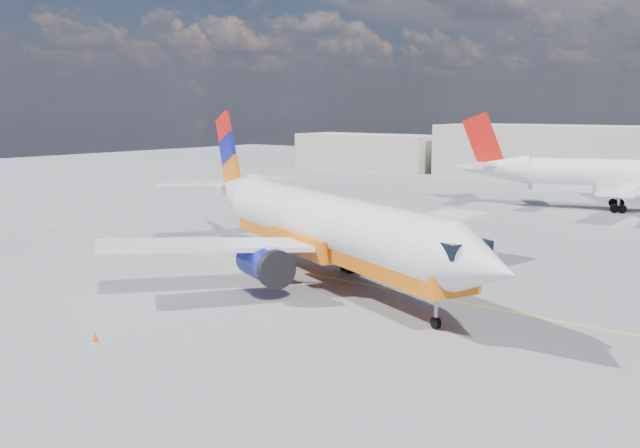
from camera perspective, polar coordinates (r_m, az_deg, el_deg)
The scene contains 6 objects.
ground at distance 43.24m, azimuth -2.17°, elevation -4.97°, with size 240.00×240.00×0.00m, color slate.
taxi_line at distance 45.48m, azimuth 0.33°, elevation -4.24°, with size 70.00×0.15×0.01m, color yellow.
terminal_annex at distance 126.69m, azimuth 3.94°, elevation 5.81°, with size 26.00×10.00×6.00m, color #BDB5A2.
main_jet at distance 44.08m, azimuth 0.15°, elevation -0.04°, with size 34.26×25.86×10.50m.
second_jet at distance 80.88m, azimuth 23.50°, elevation 3.39°, with size 33.66×25.55×10.22m.
traffic_cone at distance 34.56m, azimuth -17.53°, elevation -8.68°, with size 0.35×0.35×0.49m.
Camera 1 is at (27.60, -31.54, 10.65)m, focal length 40.00 mm.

